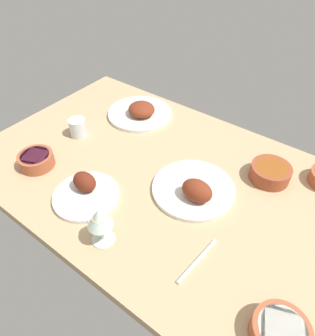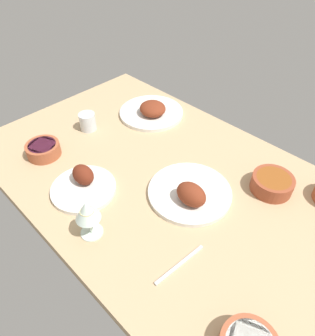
# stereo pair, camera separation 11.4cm
# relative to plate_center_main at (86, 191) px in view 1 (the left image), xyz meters

# --- Properties ---
(dining_table) EXTENTS (1.40, 0.90, 0.04)m
(dining_table) POSITION_rel_plate_center_main_xyz_m (0.13, 0.24, -0.04)
(dining_table) COLOR tan
(dining_table) RESTS_ON ground
(plate_center_main) EXTENTS (0.23, 0.23, 0.08)m
(plate_center_main) POSITION_rel_plate_center_main_xyz_m (0.00, 0.00, 0.00)
(plate_center_main) COLOR silver
(plate_center_main) RESTS_ON dining_table
(plate_near_viewer) EXTENTS (0.29, 0.29, 0.09)m
(plate_near_viewer) POSITION_rel_plate_center_main_xyz_m (0.29, 0.23, 0.00)
(plate_near_viewer) COLOR silver
(plate_near_viewer) RESTS_ON dining_table
(plate_far_side) EXTENTS (0.30, 0.30, 0.07)m
(plate_far_side) POSITION_rel_plate_center_main_xyz_m (-0.16, 0.50, 0.00)
(plate_far_side) COLOR silver
(plate_far_side) RESTS_ON dining_table
(bowl_soup) EXTENTS (0.14, 0.14, 0.06)m
(bowl_soup) POSITION_rel_plate_center_main_xyz_m (0.47, 0.46, 0.01)
(bowl_soup) COLOR brown
(bowl_soup) RESTS_ON dining_table
(bowl_cream) EXTENTS (0.14, 0.14, 0.05)m
(bowl_cream) POSITION_rel_plate_center_main_xyz_m (0.70, -0.04, 0.01)
(bowl_cream) COLOR #A35133
(bowl_cream) RESTS_ON dining_table
(bowl_onions) EXTENTS (0.13, 0.13, 0.05)m
(bowl_onions) POSITION_rel_plate_center_main_xyz_m (-0.26, -0.00, 0.01)
(bowl_onions) COLOR #A35133
(bowl_onions) RESTS_ON dining_table
(wine_glass) EXTENTS (0.08, 0.08, 0.14)m
(wine_glass) POSITION_rel_plate_center_main_xyz_m (0.17, -0.09, 0.08)
(wine_glass) COLOR silver
(wine_glass) RESTS_ON dining_table
(water_tumbler) EXTENTS (0.07, 0.07, 0.08)m
(water_tumbler) POSITION_rel_plate_center_main_xyz_m (-0.28, 0.23, 0.02)
(water_tumbler) COLOR silver
(water_tumbler) RESTS_ON dining_table
(fork_loose) EXTENTS (0.02, 0.18, 0.01)m
(fork_loose) POSITION_rel_plate_center_main_xyz_m (0.44, 0.01, -0.02)
(fork_loose) COLOR silver
(fork_loose) RESTS_ON dining_table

